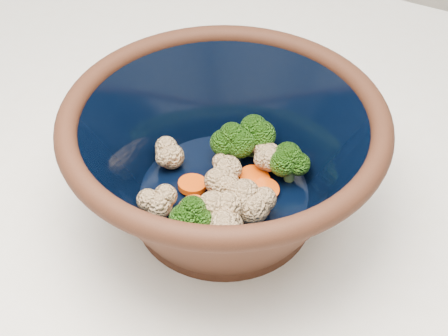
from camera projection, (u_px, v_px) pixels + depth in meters
mixing_bowl at (224, 158)px, 0.59m from camera, size 0.38×0.38×0.13m
vegetable_pile at (230, 181)px, 0.60m from camera, size 0.15×0.16×0.05m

